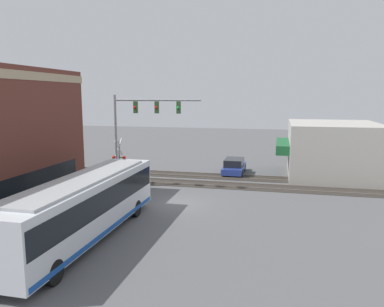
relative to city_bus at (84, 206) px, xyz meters
name	(u,v)px	position (x,y,z in m)	size (l,w,h in m)	color
ground_plane	(176,204)	(7.14, -2.80, -1.78)	(120.00, 120.00, 0.00)	#565659
shop_building	(332,149)	(19.20, -14.07, 0.63)	(9.88, 8.84, 4.82)	#B2ADA3
city_bus	(84,206)	(0.00, 0.00, 0.00)	(12.47, 2.59, 3.21)	silver
traffic_signal_gantry	(140,120)	(10.72, 1.10, 3.59)	(0.42, 6.93, 7.29)	gray
crossing_signal	(119,157)	(11.26, 3.14, 0.52)	(1.41, 1.18, 3.81)	gray
rail_track_near	(196,183)	(13.14, -2.80, -1.75)	(2.60, 60.00, 0.15)	#332D28
rail_track_far	(204,176)	(16.34, -2.80, -1.75)	(2.60, 60.00, 0.15)	#332D28
parked_car_blue	(234,167)	(17.88, -5.40, -1.09)	(4.75, 1.82, 1.46)	navy
pedestrian_at_crossing	(134,176)	(11.07, 1.80, -0.94)	(0.34, 0.34, 1.66)	black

